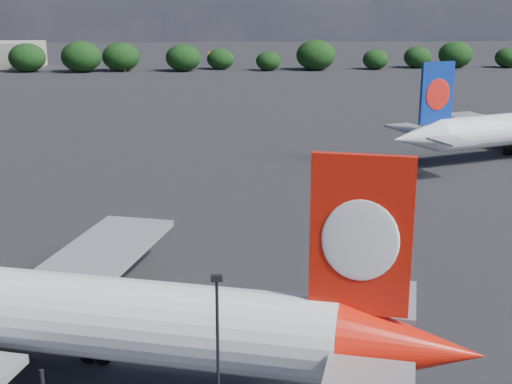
{
  "coord_description": "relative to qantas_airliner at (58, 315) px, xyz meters",
  "views": [
    {
      "loc": [
        13.33,
        -42.15,
        23.24
      ],
      "look_at": [
        16.0,
        12.0,
        8.0
      ],
      "focal_mm": 50.0,
      "sensor_mm": 36.0,
      "label": 1
    }
  ],
  "objects": [
    {
      "name": "billboard_yellow",
      "position": [
        8.54,
        184.72,
        -0.81
      ],
      "size": [
        5.0,
        0.3,
        5.5
      ],
      "color": "#F8AB16",
      "rests_on": "ground"
    },
    {
      "name": "ground",
      "position": [
        -3.46,
        62.72,
        -4.68
      ],
      "size": [
        500.0,
        500.0,
        0.0
      ],
      "primitive_type": "plane",
      "color": "black",
      "rests_on": "ground"
    },
    {
      "name": "highway_sign",
      "position": [
        -21.46,
        178.72,
        -1.55
      ],
      "size": [
        6.0,
        0.3,
        4.5
      ],
      "color": "#156C1B",
      "rests_on": "ground"
    },
    {
      "name": "horizon_treeline",
      "position": [
        -2.64,
        182.27,
        -0.58
      ],
      "size": [
        205.56,
        17.14,
        9.32
      ],
      "color": "black",
      "rests_on": "ground"
    },
    {
      "name": "apron_lamp_post",
      "position": [
        9.55,
        -8.8,
        1.29
      ],
      "size": [
        0.55,
        0.3,
        10.65
      ],
      "color": "black",
      "rests_on": "ground"
    },
    {
      "name": "qantas_airliner",
      "position": [
        0.0,
        0.0,
        0.0
      ],
      "size": [
        46.46,
        44.52,
        15.36
      ],
      "color": "white",
      "rests_on": "ground"
    }
  ]
}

